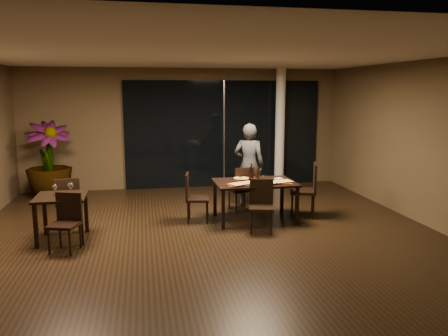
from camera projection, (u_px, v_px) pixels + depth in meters
ground at (209, 236)px, 7.40m from camera, size 8.00×8.00×0.00m
wall_back at (184, 128)px, 11.06m from camera, size 8.00×0.10×3.00m
wall_front at (291, 219)px, 3.22m from camera, size 8.00×0.10×3.00m
wall_right at (430, 143)px, 7.88m from camera, size 0.10×8.00×3.00m
ceiling at (208, 53)px, 6.88m from camera, size 8.00×8.00×0.04m
window_panel at (224, 134)px, 11.18m from camera, size 5.00×0.06×2.70m
column at (280, 128)px, 11.11m from camera, size 0.24×0.24×3.00m
main_table at (255, 185)px, 8.24m from camera, size 1.50×1.00×0.75m
side_table at (61, 203)px, 7.14m from camera, size 0.80×0.80×0.75m
chair_main_far at (242, 187)px, 8.87m from camera, size 0.51×0.51×0.93m
chair_main_near at (261, 202)px, 7.67m from camera, size 0.51×0.51×0.90m
chair_main_left at (193, 195)px, 8.18m from camera, size 0.49×0.49×0.92m
chair_main_right at (308, 187)px, 8.50m from camera, size 0.63×0.63×1.06m
chair_side_far at (68, 200)px, 7.81m from camera, size 0.50×0.50×0.92m
chair_side_near at (66, 219)px, 6.70m from camera, size 0.52×0.52×0.89m
diner at (249, 165)px, 9.27m from camera, size 0.71×0.60×1.77m
potted_plant at (49, 161)px, 9.82m from camera, size 1.25×1.25×1.77m
pizza_board_left at (243, 185)px, 7.93m from camera, size 0.60×0.34×0.01m
pizza_board_right at (278, 183)px, 8.07m from camera, size 0.57×0.38×0.01m
oblong_pizza_left at (243, 184)px, 7.93m from camera, size 0.53×0.40×0.02m
oblong_pizza_right at (278, 182)px, 8.07m from camera, size 0.53×0.32×0.02m
round_pizza at (241, 179)px, 8.48m from camera, size 0.29×0.29×0.01m
bottle_a at (250, 174)px, 8.27m from camera, size 0.06×0.06×0.27m
bottle_b at (258, 175)px, 8.23m from camera, size 0.06×0.06×0.26m
bottle_c at (251, 172)px, 8.30m from camera, size 0.07×0.07×0.33m
tumbler_left at (240, 179)px, 8.29m from camera, size 0.07×0.07×0.08m
tumbler_right at (264, 177)px, 8.41m from camera, size 0.07×0.07×0.08m
napkin_near at (284, 181)px, 8.23m from camera, size 0.20×0.15×0.01m
napkin_far at (279, 178)px, 8.48m from camera, size 0.21×0.16×0.01m
wine_glass_a at (55, 190)px, 7.15m from camera, size 0.07×0.07×0.17m
wine_glass_b at (71, 189)px, 7.12m from camera, size 0.09×0.09×0.20m
side_napkin at (65, 197)px, 6.99m from camera, size 0.18×0.12×0.01m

